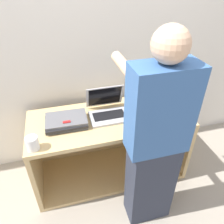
{
  "coord_description": "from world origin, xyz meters",
  "views": [
    {
      "loc": [
        -0.38,
        -1.19,
        1.79
      ],
      "look_at": [
        0.0,
        0.21,
        0.79
      ],
      "focal_mm": 35.0,
      "sensor_mm": 36.0,
      "label": 1
    }
  ],
  "objects_px": {
    "person": "(155,144)",
    "mug": "(32,143)",
    "laptop_stack_left": "(66,121)",
    "laptop_stack_right": "(149,108)",
    "laptop_open": "(108,110)"
  },
  "relations": [
    {
      "from": "laptop_stack_left",
      "to": "person",
      "type": "relative_size",
      "value": 0.22
    },
    {
      "from": "laptop_open",
      "to": "laptop_stack_left",
      "type": "distance_m",
      "value": 0.37
    },
    {
      "from": "laptop_stack_left",
      "to": "mug",
      "type": "height_order",
      "value": "mug"
    },
    {
      "from": "laptop_stack_left",
      "to": "person",
      "type": "height_order",
      "value": "person"
    },
    {
      "from": "laptop_stack_right",
      "to": "mug",
      "type": "relative_size",
      "value": 3.43
    },
    {
      "from": "laptop_stack_right",
      "to": "mug",
      "type": "height_order",
      "value": "mug"
    },
    {
      "from": "person",
      "to": "mug",
      "type": "xyz_separation_m",
      "value": [
        -0.82,
        0.28,
        -0.05
      ]
    },
    {
      "from": "laptop_stack_left",
      "to": "mug",
      "type": "bearing_deg",
      "value": -138.66
    },
    {
      "from": "laptop_stack_left",
      "to": "mug",
      "type": "distance_m",
      "value": 0.34
    },
    {
      "from": "person",
      "to": "laptop_open",
      "type": "bearing_deg",
      "value": 108.72
    },
    {
      "from": "laptop_open",
      "to": "laptop_stack_right",
      "type": "distance_m",
      "value": 0.37
    },
    {
      "from": "laptop_stack_left",
      "to": "person",
      "type": "xyz_separation_m",
      "value": [
        0.56,
        -0.51,
        0.07
      ]
    },
    {
      "from": "laptop_open",
      "to": "mug",
      "type": "height_order",
      "value": "laptop_open"
    },
    {
      "from": "laptop_stack_left",
      "to": "person",
      "type": "bearing_deg",
      "value": -42.4
    },
    {
      "from": "laptop_stack_right",
      "to": "laptop_stack_left",
      "type": "bearing_deg",
      "value": 179.84
    }
  ]
}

